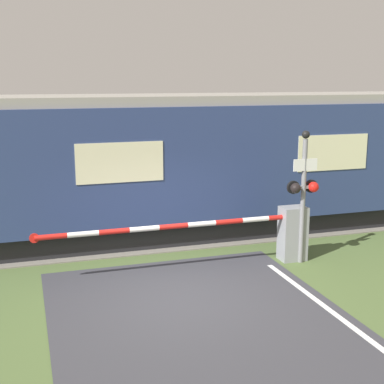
{
  "coord_description": "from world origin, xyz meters",
  "views": [
    {
      "loc": [
        -2.81,
        -9.51,
        4.21
      ],
      "look_at": [
        0.79,
        1.86,
        1.66
      ],
      "focal_mm": 50.0,
      "sensor_mm": 36.0,
      "label": 1
    }
  ],
  "objects": [
    {
      "name": "ground_plane",
      "position": [
        0.0,
        0.0,
        0.0
      ],
      "size": [
        80.0,
        80.0,
        0.0
      ],
      "primitive_type": "plane",
      "color": "#4C6033"
    },
    {
      "name": "track_bed",
      "position": [
        0.0,
        4.22,
        0.02
      ],
      "size": [
        36.0,
        3.2,
        0.13
      ],
      "color": "slate",
      "rests_on": "ground_plane"
    },
    {
      "name": "train",
      "position": [
        -0.7,
        4.22,
        1.94
      ],
      "size": [
        20.54,
        3.08,
        3.78
      ],
      "color": "black",
      "rests_on": "ground_plane"
    },
    {
      "name": "crossing_barrier",
      "position": [
        2.57,
        1.26,
        0.72
      ],
      "size": [
        6.21,
        0.44,
        1.28
      ],
      "color": "gray",
      "rests_on": "ground_plane"
    },
    {
      "name": "signal_post",
      "position": [
        3.18,
        1.03,
        1.75
      ],
      "size": [
        0.76,
        0.26,
        3.07
      ],
      "color": "gray",
      "rests_on": "ground_plane"
    }
  ]
}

